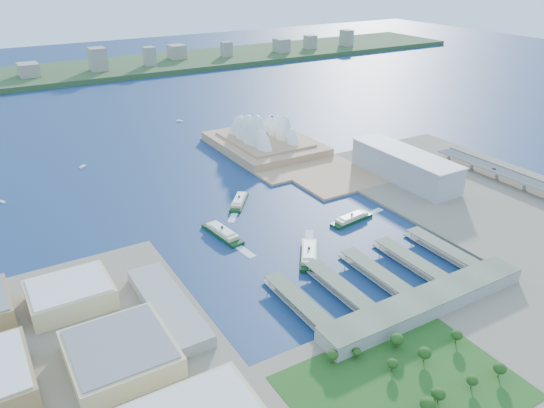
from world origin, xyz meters
TOP-DOWN VIEW (x-y plane):
  - ground at (0.00, 0.00)m, footprint 3000.00×3000.00m
  - south_land at (0.00, -210.00)m, footprint 720.00×180.00m
  - east_land at (240.00, -50.00)m, footprint 240.00×500.00m
  - peninsula at (107.50, 260.00)m, footprint 135.00×220.00m
  - far_shore at (0.00, 980.00)m, footprint 2200.00×260.00m
  - opera_house at (105.00, 280.00)m, footprint 134.00×180.00m
  - toaster_building at (195.00, 80.00)m, footprint 45.00×155.00m
  - west_buildings at (-250.00, -70.00)m, footprint 200.00×280.00m
  - ferry_wharves at (14.00, -75.00)m, footprint 184.00×90.00m
  - terminal_building at (15.00, -135.00)m, footprint 200.00×28.00m
  - park at (-60.00, -190.00)m, footprint 150.00×110.00m
  - far_skyline at (0.00, 960.00)m, footprint 1900.00×140.00m
  - ferry_a at (-69.52, 66.69)m, footprint 22.09×60.42m
  - ferry_b at (-18.19, 127.22)m, footprint 43.31×49.43m
  - ferry_c at (-16.67, -14.20)m, footprint 46.83×57.55m
  - ferry_d at (66.17, 23.95)m, footprint 54.77×21.07m
  - boat_a at (-257.75, 274.32)m, footprint 9.83×11.99m
  - boat_b at (-148.55, 340.31)m, footprint 10.49×9.93m
  - boat_c at (205.18, 422.40)m, footprint 3.43×11.21m
  - boat_e at (48.33, 478.30)m, footprint 9.74×11.26m
  - car_c at (296.00, 23.39)m, footprint 1.98×4.87m

SIDE VIEW (x-z plane):
  - ground at x=0.00m, z-range 0.00..0.00m
  - boat_a at x=-257.75m, z-range 0.00..2.41m
  - boat_c at x=205.18m, z-range 0.00..2.51m
  - boat_e at x=48.33m, z-range 0.00..2.79m
  - boat_b at x=-148.55m, z-range 0.00..2.89m
  - south_land at x=0.00m, z-range 0.00..3.00m
  - east_land at x=240.00m, z-range 0.00..3.00m
  - peninsula at x=107.50m, z-range 0.00..3.00m
  - ferry_wharves at x=14.00m, z-range 0.00..9.30m
  - ferry_b at x=-18.19m, z-range 0.00..9.94m
  - ferry_d at x=66.17m, z-range 0.00..10.09m
  - ferry_a at x=-69.52m, z-range 0.00..11.16m
  - ferry_c at x=-16.67m, z-range 0.00..11.29m
  - far_shore at x=0.00m, z-range 0.00..12.00m
  - terminal_building at x=15.00m, z-range 3.00..15.00m
  - park at x=-60.00m, z-range 3.00..19.00m
  - car_c at x=296.00m, z-range 14.85..16.26m
  - west_buildings at x=-250.00m, z-range 3.00..30.00m
  - toaster_building at x=195.00m, z-range 3.00..38.00m
  - opera_house at x=105.00m, z-range 3.00..61.00m
  - far_skyline at x=0.00m, z-range 12.00..67.00m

